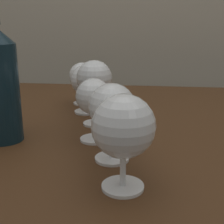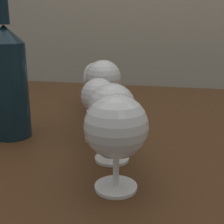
# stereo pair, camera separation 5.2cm
# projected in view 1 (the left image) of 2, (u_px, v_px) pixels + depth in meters

# --- Properties ---
(dining_table) EXTENTS (1.39, 0.89, 0.77)m
(dining_table) POSITION_uv_depth(u_px,v_px,m) (156.00, 156.00, 0.78)
(dining_table) COLOR #472B16
(dining_table) RESTS_ON ground_plane
(wine_glass_rose) EXTENTS (0.09, 0.09, 0.14)m
(wine_glass_rose) POSITION_uv_depth(u_px,v_px,m) (123.00, 129.00, 0.42)
(wine_glass_rose) COLOR white
(wine_glass_rose) RESTS_ON dining_table
(wine_glass_chardonnay) EXTENTS (0.08, 0.08, 0.14)m
(wine_glass_chardonnay) POSITION_uv_depth(u_px,v_px,m) (112.00, 108.00, 0.52)
(wine_glass_chardonnay) COLOR white
(wine_glass_chardonnay) RESTS_ON dining_table
(wine_glass_cabernet) EXTENTS (0.07, 0.07, 0.13)m
(wine_glass_cabernet) POSITION_uv_depth(u_px,v_px,m) (94.00, 99.00, 0.61)
(wine_glass_cabernet) COLOR white
(wine_glass_cabernet) RESTS_ON dining_table
(wine_glass_white) EXTENTS (0.08, 0.08, 0.15)m
(wine_glass_white) POSITION_uv_depth(u_px,v_px,m) (94.00, 79.00, 0.70)
(wine_glass_white) COLOR white
(wine_glass_white) RESTS_ON dining_table
(wine_glass_empty) EXTENTS (0.08, 0.08, 0.13)m
(wine_glass_empty) POSITION_uv_depth(u_px,v_px,m) (86.00, 82.00, 0.81)
(wine_glass_empty) COLOR white
(wine_glass_empty) RESTS_ON dining_table
(wine_glass_port) EXTENTS (0.08, 0.08, 0.12)m
(wine_glass_port) POSITION_uv_depth(u_px,v_px,m) (82.00, 77.00, 0.89)
(wine_glass_port) COLOR white
(wine_glass_port) RESTS_ON dining_table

